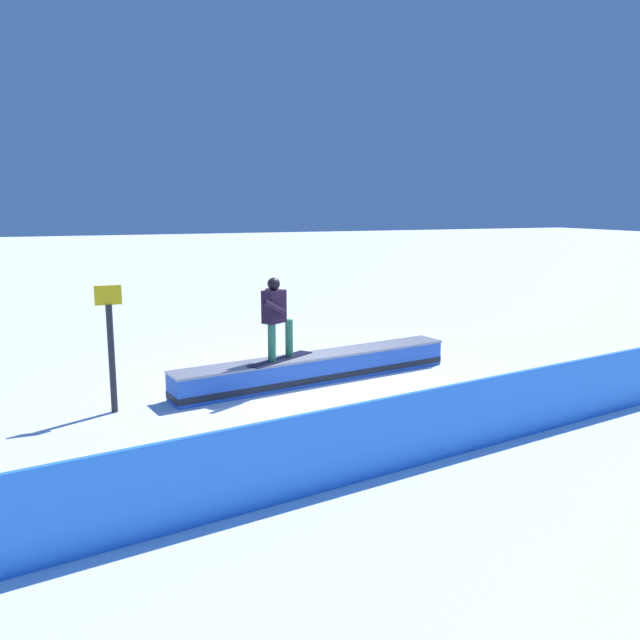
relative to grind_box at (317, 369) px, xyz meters
name	(u,v)px	position (x,y,z in m)	size (l,w,h in m)	color
ground_plane	(317,381)	(0.00, 0.00, -0.23)	(120.00, 120.00, 0.00)	white
grind_box	(317,369)	(0.00, 0.00, 0.00)	(5.57, 1.58, 0.51)	blue
snowboarder	(276,316)	(0.85, 0.19, 1.08)	(1.42, 1.00, 1.48)	black
safety_fence	(435,425)	(0.00, 4.03, 0.25)	(10.70, 0.06, 0.96)	#2E7CEE
trail_marker	(111,345)	(3.62, 0.47, 0.84)	(0.40, 0.10, 2.01)	#262628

